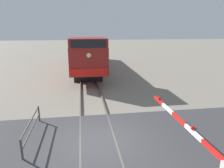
% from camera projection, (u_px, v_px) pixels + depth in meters
% --- Properties ---
extents(ground_plane, '(160.00, 160.00, 0.00)m').
position_uv_depth(ground_plane, '(98.00, 145.00, 8.42)').
color(ground_plane, gray).
extents(rail_track_left, '(0.08, 80.00, 0.15)m').
position_uv_depth(rail_track_left, '(80.00, 144.00, 8.30)').
color(rail_track_left, '#59544C').
rests_on(rail_track_left, ground_plane).
extents(rail_track_right, '(0.08, 80.00, 0.15)m').
position_uv_depth(rail_track_right, '(115.00, 142.00, 8.51)').
color(rail_track_right, '#59544C').
rests_on(rail_track_right, ground_plane).
extents(road_surface, '(36.00, 5.34, 0.15)m').
position_uv_depth(road_surface, '(98.00, 143.00, 8.40)').
color(road_surface, '#38383A').
rests_on(road_surface, ground_plane).
extents(locomotive, '(3.01, 18.26, 3.90)m').
position_uv_depth(locomotive, '(86.00, 52.00, 23.56)').
color(locomotive, black).
rests_on(locomotive, ground_plane).
extents(crossing_gate, '(0.36, 6.24, 1.35)m').
position_uv_depth(crossing_gate, '(210.00, 158.00, 6.17)').
color(crossing_gate, silver).
rests_on(crossing_gate, ground_plane).
extents(guard_railing, '(0.08, 3.21, 0.95)m').
position_uv_depth(guard_railing, '(32.00, 127.00, 8.60)').
color(guard_railing, '#4C4742').
rests_on(guard_railing, ground_plane).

